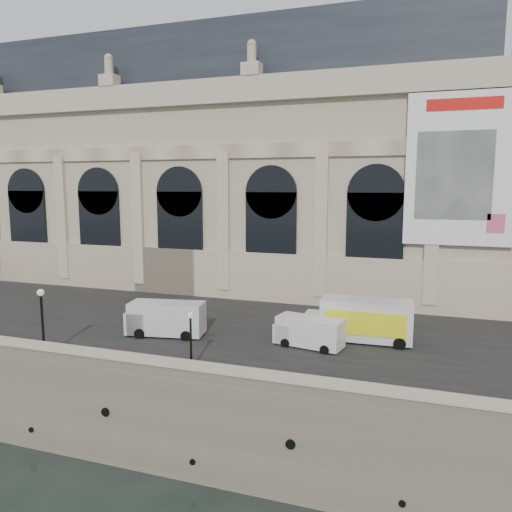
{
  "coord_description": "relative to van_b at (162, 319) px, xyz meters",
  "views": [
    {
      "loc": [
        20.57,
        -24.87,
        17.75
      ],
      "look_at": [
        4.39,
        22.0,
        10.61
      ],
      "focal_mm": 35.0,
      "sensor_mm": 36.0,
      "label": 1
    }
  ],
  "objects": [
    {
      "name": "ground",
      "position": [
        -1.32,
        -8.47,
        -7.36
      ],
      "size": [
        260.0,
        260.0,
        0.0
      ],
      "primitive_type": "plane",
      "color": "black",
      "rests_on": "ground"
    },
    {
      "name": "quay",
      "position": [
        -1.32,
        26.53,
        -4.36
      ],
      "size": [
        160.0,
        70.0,
        6.0
      ],
      "primitive_type": "cube",
      "color": "gray",
      "rests_on": "ground"
    },
    {
      "name": "street",
      "position": [
        -1.32,
        5.53,
        -1.33
      ],
      "size": [
        160.0,
        24.0,
        0.06
      ],
      "primitive_type": "cube",
      "color": "#2D2D2D",
      "rests_on": "quay"
    },
    {
      "name": "parapet",
      "position": [
        -1.32,
        -7.87,
        -0.74
      ],
      "size": [
        160.0,
        1.4,
        1.21
      ],
      "color": "gray",
      "rests_on": "quay"
    },
    {
      "name": "museum",
      "position": [
        -7.3,
        22.39,
        12.36
      ],
      "size": [
        69.0,
        18.7,
        29.1
      ],
      "color": "#BAAC8F",
      "rests_on": "quay"
    },
    {
      "name": "van_b",
      "position": [
        0.0,
        0.0,
        0.0
      ],
      "size": [
        6.28,
        3.26,
        2.67
      ],
      "color": "silver",
      "rests_on": "quay"
    },
    {
      "name": "van_c",
      "position": [
        11.23,
        1.0,
        -0.23
      ],
      "size": [
        5.22,
        2.76,
        2.21
      ],
      "color": "silver",
      "rests_on": "quay"
    },
    {
      "name": "box_truck",
      "position": [
        14.77,
        3.62,
        0.26
      ],
      "size": [
        8.13,
        3.17,
        3.23
      ],
      "color": "silver",
      "rests_on": "quay"
    },
    {
      "name": "lamp_left",
      "position": [
        -5.37,
        -6.84,
        0.99
      ],
      "size": [
        0.48,
        0.48,
        4.72
      ],
      "color": "black",
      "rests_on": "quay"
    },
    {
      "name": "lamp_right",
      "position": [
        5.47,
        -6.03,
        0.54
      ],
      "size": [
        0.39,
        0.39,
        3.83
      ],
      "color": "black",
      "rests_on": "quay"
    }
  ]
}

